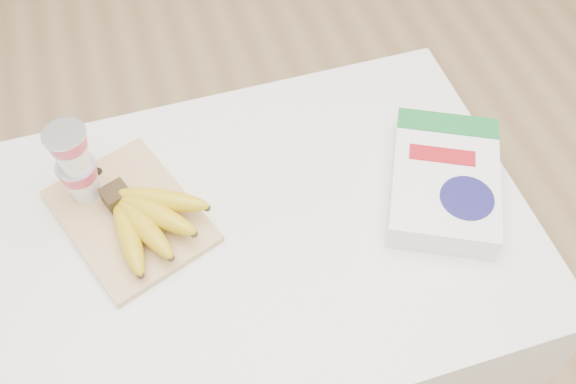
# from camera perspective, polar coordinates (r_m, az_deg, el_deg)

# --- Properties ---
(table) EXTENTS (1.08, 0.72, 0.81)m
(table) POSITION_cam_1_polar(r_m,az_deg,el_deg) (1.56, -3.14, -11.43)
(table) COLOR white
(table) RESTS_ON ground
(cutting_board) EXTENTS (0.32, 0.36, 0.02)m
(cutting_board) POSITION_cam_1_polar(r_m,az_deg,el_deg) (1.24, -13.87, -2.07)
(cutting_board) COLOR tan
(cutting_board) RESTS_ON table
(bananas) EXTENTS (0.20, 0.21, 0.07)m
(bananas) POSITION_cam_1_polar(r_m,az_deg,el_deg) (1.19, -12.53, -2.24)
(bananas) COLOR #382816
(bananas) RESTS_ON cutting_board
(yogurt_stack) EXTENTS (0.08, 0.08, 0.18)m
(yogurt_stack) POSITION_cam_1_polar(r_m,az_deg,el_deg) (1.21, -18.39, 2.44)
(yogurt_stack) COLOR white
(yogurt_stack) RESTS_ON cutting_board
(cereal_box) EXTENTS (0.31, 0.35, 0.07)m
(cereal_box) POSITION_cam_1_polar(r_m,az_deg,el_deg) (1.26, 13.70, 1.00)
(cereal_box) COLOR white
(cereal_box) RESTS_ON table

